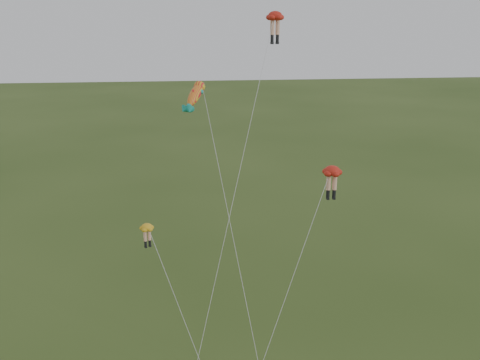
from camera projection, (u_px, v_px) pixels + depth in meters
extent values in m
plane|color=#304518|center=(239.00, 351.00, 37.48)|extent=(300.00, 300.00, 0.00)
ellipsoid|color=red|center=(275.00, 16.00, 41.56)|extent=(1.75, 1.75, 0.73)
cylinder|color=#F3AE8F|center=(272.00, 27.00, 41.76)|extent=(0.33, 0.33, 1.12)
cylinder|color=black|center=(272.00, 38.00, 42.01)|extent=(0.25, 0.25, 0.56)
cube|color=black|center=(272.00, 43.00, 42.12)|extent=(0.25, 0.36, 0.16)
cylinder|color=#F3AE8F|center=(278.00, 27.00, 41.89)|extent=(0.33, 0.33, 1.12)
cylinder|color=black|center=(277.00, 38.00, 42.15)|extent=(0.25, 0.25, 0.56)
cube|color=black|center=(277.00, 43.00, 42.26)|extent=(0.25, 0.36, 0.16)
cylinder|color=silver|center=(239.00, 174.00, 38.59)|extent=(7.00, 12.58, 22.52)
ellipsoid|color=red|center=(332.00, 171.00, 36.26)|extent=(1.43, 1.43, 0.70)
cylinder|color=#F3AE8F|center=(328.00, 182.00, 36.49)|extent=(0.31, 0.31, 1.07)
cylinder|color=black|center=(328.00, 193.00, 36.74)|extent=(0.24, 0.24, 0.54)
cube|color=black|center=(328.00, 198.00, 36.84)|extent=(0.18, 0.31, 0.16)
cylinder|color=#F3AE8F|center=(335.00, 182.00, 36.53)|extent=(0.31, 0.31, 1.07)
cylinder|color=black|center=(334.00, 193.00, 36.77)|extent=(0.24, 0.24, 0.54)
cube|color=black|center=(334.00, 198.00, 36.88)|extent=(0.18, 0.31, 0.16)
cylinder|color=silver|center=(296.00, 270.00, 35.18)|extent=(5.84, 5.51, 12.53)
ellipsoid|color=gold|center=(147.00, 227.00, 34.87)|extent=(1.31, 1.31, 0.49)
cylinder|color=#F3AE8F|center=(145.00, 236.00, 34.96)|extent=(0.22, 0.22, 0.74)
cylinder|color=black|center=(146.00, 244.00, 35.13)|extent=(0.17, 0.17, 0.37)
cube|color=black|center=(146.00, 247.00, 35.21)|extent=(0.21, 0.25, 0.11)
cylinder|color=#F3AE8F|center=(149.00, 235.00, 35.12)|extent=(0.22, 0.22, 0.74)
cylinder|color=black|center=(150.00, 242.00, 35.29)|extent=(0.17, 0.17, 0.37)
cube|color=black|center=(150.00, 246.00, 35.36)|extent=(0.21, 0.25, 0.11)
cylinder|color=silver|center=(177.00, 301.00, 34.46)|extent=(3.66, 4.12, 9.31)
ellipsoid|color=gold|center=(195.00, 94.00, 39.34)|extent=(2.04, 2.79, 2.18)
sphere|color=gold|center=(195.00, 94.00, 39.34)|extent=(1.37, 1.52, 1.25)
cone|color=#169383|center=(195.00, 94.00, 39.34)|extent=(1.15, 1.33, 1.22)
cone|color=#169383|center=(195.00, 94.00, 39.34)|extent=(1.15, 1.33, 1.22)
cone|color=#169383|center=(195.00, 94.00, 39.34)|extent=(0.65, 0.75, 0.68)
cone|color=#169383|center=(195.00, 94.00, 39.34)|extent=(0.65, 0.75, 0.68)
cone|color=red|center=(195.00, 94.00, 39.34)|extent=(0.69, 0.77, 0.66)
cylinder|color=silver|center=(226.00, 225.00, 37.06)|extent=(3.59, 10.59, 16.69)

